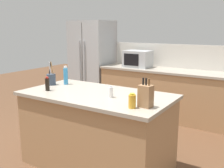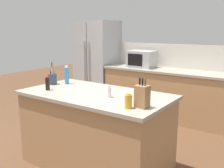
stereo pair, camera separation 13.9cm
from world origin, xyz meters
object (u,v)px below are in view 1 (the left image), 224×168
salt_shaker (111,92)px  soy_sauce_bottle (47,84)px  utensil_crock (51,79)px  dish_soap_bottle (66,76)px  honey_jar (132,101)px  knife_block (146,96)px  refrigerator (93,63)px  microwave (138,59)px

salt_shaker → soy_sauce_bottle: bearing=-169.9°
salt_shaker → utensil_crock: bearing=173.2°
dish_soap_bottle → honey_jar: dish_soap_bottle is taller
knife_block → refrigerator: bearing=141.6°
refrigerator → microwave: size_ratio=3.64×
honey_jar → dish_soap_bottle: bearing=159.5°
utensil_crock → salt_shaker: size_ratio=2.43×
honey_jar → utensil_crock: bearing=166.4°
knife_block → honey_jar: (-0.09, -0.10, -0.04)m
salt_shaker → honey_jar: honey_jar is taller
microwave → salt_shaker: bearing=-70.1°
salt_shaker → knife_block: bearing=-14.4°
utensil_crock → dish_soap_bottle: bearing=42.8°
microwave → dish_soap_bottle: microwave is taller
refrigerator → honey_jar: (2.37, -2.54, 0.08)m
knife_block → salt_shaker: size_ratio=2.20×
microwave → honey_jar: microwave is taller
knife_block → soy_sauce_bottle: bearing=-172.6°
refrigerator → utensil_crock: bearing=-67.0°
dish_soap_bottle → refrigerator: bearing=117.5°
microwave → dish_soap_bottle: 2.01m
refrigerator → utensil_crock: 2.38m
microwave → utensil_crock: microwave is taller
microwave → honey_jar: bearing=-64.1°
honey_jar → soy_sauce_bottle: 1.23m
microwave → soy_sauce_bottle: (-0.02, -2.42, -0.08)m
knife_block → microwave: bearing=125.0°
honey_jar → salt_shaker: bearing=149.9°
refrigerator → utensil_crock: refrigerator is taller
knife_block → soy_sauce_bottle: size_ratio=1.66×
microwave → knife_block: microwave is taller
refrigerator → salt_shaker: 3.05m
dish_soap_bottle → honey_jar: 1.39m
dish_soap_bottle → soy_sauce_bottle: (0.07, -0.41, -0.04)m
dish_soap_bottle → microwave: bearing=87.5°
utensil_crock → salt_shaker: 1.06m
microwave → soy_sauce_bottle: 2.42m
soy_sauce_bottle → knife_block: bearing=1.1°
utensil_crock → soy_sauce_bottle: utensil_crock is taller
knife_block → utensil_crock: bearing=177.1°
soy_sauce_bottle → microwave: bearing=89.5°
utensil_crock → honey_jar: bearing=-13.6°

